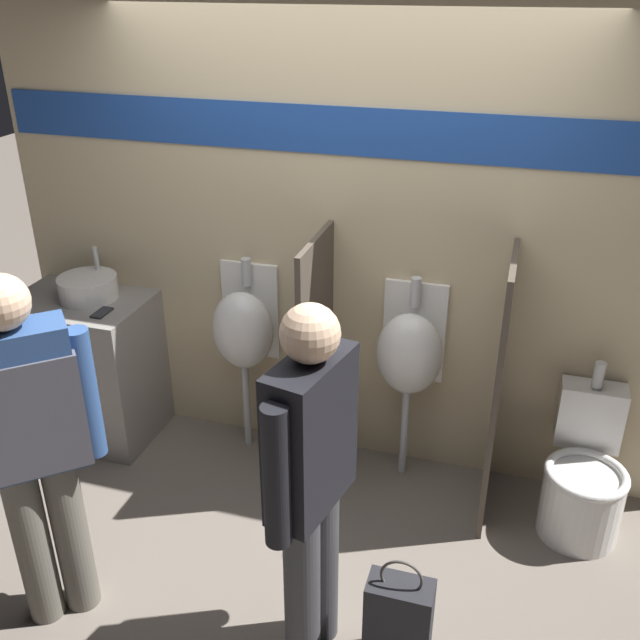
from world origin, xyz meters
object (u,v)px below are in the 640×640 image
Objects in this scene: cell_phone at (102,313)px; urinal_far at (410,353)px; person_with_lanyard at (311,479)px; toilet at (583,481)px; person_in_vest at (29,434)px; sink_basin at (88,287)px; shopping_bag at (398,623)px; urinal_near_counter at (243,330)px.

urinal_far is (1.71, 0.26, -0.13)m from cell_phone.
cell_phone is at bearing 68.82° from person_with_lanyard.
toilet is (2.67, 0.08, -0.63)m from cell_phone.
urinal_far is 1.10m from toilet.
urinal_far is 1.37× the size of toilet.
person_in_vest is at bearing 109.09° from person_with_lanyard.
toilet is at bearing -13.05° from person_in_vest.
urinal_far is (1.90, 0.09, -0.19)m from sink_basin.
person_in_vest is at bearing -151.11° from toilet.
toilet is at bearing 1.72° from cell_phone.
urinal_far is 1.41m from shopping_bag.
urinal_near_counter is 1.00× the size of urinal_far.
urinal_near_counter is (0.93, 0.09, -0.19)m from sink_basin.
person_in_vest is at bearing -65.94° from sink_basin.
cell_phone is at bearing -178.28° from toilet.
urinal_near_counter is at bearing 180.00° from urinal_far.
cell_phone is at bearing -42.01° from sink_basin.
urinal_near_counter is 1.37× the size of toilet.
cell_phone is 0.16× the size of toilet.
shopping_bag is (2.12, -1.19, -0.75)m from sink_basin.
shopping_bag is at bearing -80.37° from urinal_far.
person_in_vest is 2.93× the size of shopping_bag.
person_in_vest reaches higher than sink_basin.
sink_basin reaches higher than toilet.
urinal_near_counter is 0.97m from urinal_far.
person_in_vest is (0.41, -1.17, 0.05)m from cell_phone.
cell_phone is 1.73m from urinal_far.
shopping_bag is at bearing -124.36° from toilet.
sink_basin is 0.96m from urinal_near_counter.
urinal_far is at bearing 5.85° from person_with_lanyard.
sink_basin reaches higher than cell_phone.
shopping_bag is at bearing -27.79° from cell_phone.
urinal_far is 1.31m from person_with_lanyard.
urinal_near_counter reaches higher than sink_basin.
urinal_far is 0.73× the size of person_with_lanyard.
person_with_lanyard is (-0.15, -1.30, 0.12)m from urinal_far.
cell_phone is at bearing -171.21° from urinal_far.
toilet is at bearing -32.54° from person_with_lanyard.
person_with_lanyard reaches higher than sink_basin.
person_in_vest reaches higher than cell_phone.
urinal_far is 0.72× the size of person_in_vest.
person_with_lanyard is at bearing -57.92° from urinal_near_counter.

